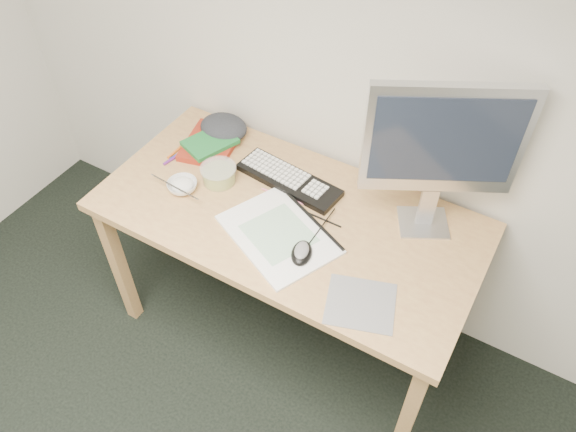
{
  "coord_description": "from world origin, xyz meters",
  "views": [
    {
      "loc": [
        0.57,
        0.22,
        2.22
      ],
      "look_at": [
        -0.09,
        1.35,
        0.83
      ],
      "focal_mm": 35.0,
      "sensor_mm": 36.0,
      "label": 1
    }
  ],
  "objects_px": {
    "keyboard": "(289,180)",
    "rice_bowl": "(182,186)",
    "desk": "(288,229)",
    "sketchpad": "(279,234)",
    "monitor": "(443,145)"
  },
  "relations": [
    {
      "from": "rice_bowl",
      "to": "monitor",
      "type": "bearing_deg",
      "value": 19.07
    },
    {
      "from": "desk",
      "to": "rice_bowl",
      "type": "xyz_separation_m",
      "value": [
        -0.41,
        -0.09,
        0.1
      ]
    },
    {
      "from": "keyboard",
      "to": "monitor",
      "type": "relative_size",
      "value": 0.72
    },
    {
      "from": "keyboard",
      "to": "sketchpad",
      "type": "bearing_deg",
      "value": -60.61
    },
    {
      "from": "desk",
      "to": "rice_bowl",
      "type": "relative_size",
      "value": 12.36
    },
    {
      "from": "desk",
      "to": "sketchpad",
      "type": "xyz_separation_m",
      "value": [
        0.03,
        -0.11,
        0.09
      ]
    },
    {
      "from": "sketchpad",
      "to": "keyboard",
      "type": "distance_m",
      "value": 0.27
    },
    {
      "from": "sketchpad",
      "to": "keyboard",
      "type": "xyz_separation_m",
      "value": [
        -0.11,
        0.25,
        0.01
      ]
    },
    {
      "from": "keyboard",
      "to": "rice_bowl",
      "type": "xyz_separation_m",
      "value": [
        -0.33,
        -0.24,
        0.01
      ]
    },
    {
      "from": "keyboard",
      "to": "monitor",
      "type": "distance_m",
      "value": 0.63
    },
    {
      "from": "desk",
      "to": "monitor",
      "type": "xyz_separation_m",
      "value": [
        0.44,
        0.2,
        0.44
      ]
    },
    {
      "from": "desk",
      "to": "sketchpad",
      "type": "distance_m",
      "value": 0.14
    },
    {
      "from": "sketchpad",
      "to": "desk",
      "type": "bearing_deg",
      "value": 128.16
    },
    {
      "from": "rice_bowl",
      "to": "sketchpad",
      "type": "bearing_deg",
      "value": -2.15
    },
    {
      "from": "desk",
      "to": "keyboard",
      "type": "bearing_deg",
      "value": 119.02
    }
  ]
}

